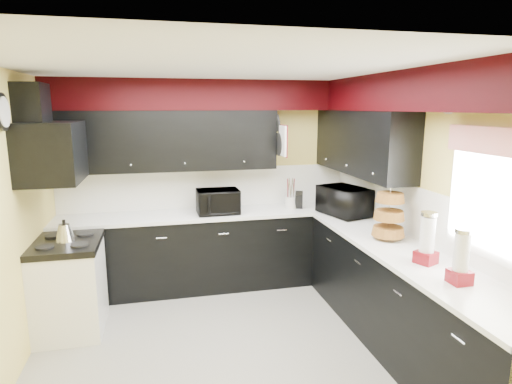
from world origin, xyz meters
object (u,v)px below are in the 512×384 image
utensil_crock (291,203)px  knife_block (299,200)px  toaster_oven (218,202)px  kettle (65,232)px  microwave (344,201)px

utensil_crock → knife_block: size_ratio=0.72×
toaster_oven → utensil_crock: 0.92m
utensil_crock → kettle: utensil_crock is taller
knife_block → toaster_oven: bearing=-158.7°
kettle → microwave: bearing=4.9°
kettle → toaster_oven: bearing=22.8°
knife_block → kettle: bearing=-145.4°
toaster_oven → knife_block: toaster_oven is taller
toaster_oven → microwave: microwave is taller
knife_block → kettle: 2.70m
utensil_crock → knife_block: (0.11, -0.01, 0.03)m
knife_block → kettle: (-2.61, -0.70, -0.04)m
kettle → knife_block: bearing=14.9°
toaster_oven → microwave: 1.49m
toaster_oven → kettle: (-1.58, -0.67, -0.08)m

